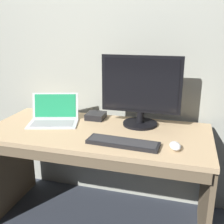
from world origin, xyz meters
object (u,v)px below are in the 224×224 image
at_px(laptop_silver, 54,115).
at_px(computer_mouse, 175,146).
at_px(external_monitor, 141,92).
at_px(external_drive_box, 96,116).
at_px(wired_keyboard, 123,143).

bearing_deg(laptop_silver, computer_mouse, -15.06).
distance_m(external_monitor, external_drive_box, 0.42).
height_order(laptop_silver, wired_keyboard, laptop_silver).
distance_m(external_monitor, wired_keyboard, 0.43).
bearing_deg(external_monitor, wired_keyboard, -96.23).
bearing_deg(computer_mouse, external_drive_box, 130.41).
bearing_deg(external_monitor, computer_mouse, -51.81).
relative_size(laptop_silver, wired_keyboard, 0.91).
bearing_deg(external_drive_box, laptop_silver, -150.44).
relative_size(wired_keyboard, external_drive_box, 3.11).
distance_m(wired_keyboard, external_drive_box, 0.52).
relative_size(external_monitor, computer_mouse, 5.39).
xyz_separation_m(external_monitor, external_drive_box, (-0.36, 0.06, -0.22)).
xyz_separation_m(external_monitor, wired_keyboard, (-0.04, -0.36, -0.24)).
bearing_deg(computer_mouse, laptop_silver, 147.86).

